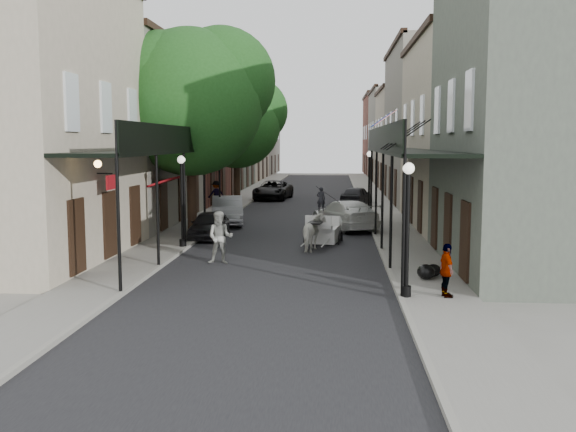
% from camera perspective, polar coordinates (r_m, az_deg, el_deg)
% --- Properties ---
extents(ground, '(140.00, 140.00, 0.00)m').
position_cam_1_polar(ground, '(20.19, -1.91, -5.94)').
color(ground, gray).
rests_on(ground, ground).
extents(road, '(8.00, 90.00, 0.01)m').
position_cam_1_polar(road, '(39.89, 1.14, 0.31)').
color(road, black).
rests_on(road, ground).
extents(sidewalk_left, '(2.20, 90.00, 0.12)m').
position_cam_1_polar(sidewalk_left, '(40.46, -5.94, 0.44)').
color(sidewalk_left, gray).
rests_on(sidewalk_left, ground).
extents(sidewalk_right, '(2.20, 90.00, 0.12)m').
position_cam_1_polar(sidewalk_right, '(39.94, 8.33, 0.33)').
color(sidewalk_right, gray).
rests_on(sidewalk_right, ground).
extents(building_row_left, '(5.00, 80.00, 10.50)m').
position_cam_1_polar(building_row_left, '(50.74, -8.05, 7.53)').
color(building_row_left, '#B7A992').
rests_on(building_row_left, ground).
extents(building_row_right, '(5.00, 80.00, 10.50)m').
position_cam_1_polar(building_row_right, '(50.02, 11.76, 7.47)').
color(building_row_right, gray).
rests_on(building_row_right, ground).
extents(gallery_left, '(2.20, 18.05, 4.88)m').
position_cam_1_polar(gallery_left, '(27.46, -10.41, 5.81)').
color(gallery_left, black).
rests_on(gallery_left, sidewalk_left).
extents(gallery_right, '(2.20, 18.05, 4.88)m').
position_cam_1_polar(gallery_right, '(26.71, 10.01, 5.80)').
color(gallery_right, black).
rests_on(gallery_right, sidewalk_right).
extents(tree_near, '(7.31, 6.80, 9.63)m').
position_cam_1_polar(tree_near, '(30.50, -7.87, 10.51)').
color(tree_near, '#382619').
rests_on(tree_near, sidewalk_left).
extents(tree_far, '(6.45, 6.00, 8.61)m').
position_cam_1_polar(tree_far, '(44.25, -4.10, 8.48)').
color(tree_far, '#382619').
rests_on(tree_far, sidewalk_left).
extents(lamppost_right_near, '(0.32, 0.32, 3.71)m').
position_cam_1_polar(lamppost_right_near, '(17.86, 10.56, -1.02)').
color(lamppost_right_near, black).
rests_on(lamppost_right_near, sidewalk_right).
extents(lamppost_left, '(0.32, 0.32, 3.71)m').
position_cam_1_polar(lamppost_left, '(26.44, -9.40, 1.46)').
color(lamppost_left, black).
rests_on(lamppost_left, sidewalk_left).
extents(lamppost_right_far, '(0.32, 0.32, 3.71)m').
position_cam_1_polar(lamppost_right_far, '(37.72, 7.23, 3.01)').
color(lamppost_right_far, black).
rests_on(lamppost_right_far, sidewalk_right).
extents(horse, '(1.06, 1.87, 1.50)m').
position_cam_1_polar(horse, '(25.86, 2.39, -1.47)').
color(horse, silver).
rests_on(horse, ground).
extents(carriage, '(1.72, 2.37, 2.51)m').
position_cam_1_polar(carriage, '(28.12, 3.22, -0.37)').
color(carriage, black).
rests_on(carriage, ground).
extents(pedestrian_walking, '(0.94, 0.73, 1.91)m').
position_cam_1_polar(pedestrian_walking, '(23.22, -6.04, -1.92)').
color(pedestrian_walking, '#9C9D94').
rests_on(pedestrian_walking, ground).
extents(pedestrian_sidewalk_left, '(1.30, 1.09, 1.74)m').
position_cam_1_polar(pedestrian_sidewalk_left, '(41.88, -6.40, 1.93)').
color(pedestrian_sidewalk_left, gray).
rests_on(pedestrian_sidewalk_left, sidewalk_left).
extents(pedestrian_sidewalk_right, '(0.50, 0.92, 1.50)m').
position_cam_1_polar(pedestrian_sidewalk_right, '(18.21, 13.92, -4.73)').
color(pedestrian_sidewalk_right, gray).
rests_on(pedestrian_sidewalk_right, sidewalk_right).
extents(car_left_near, '(1.49, 3.67, 1.25)m').
position_cam_1_polar(car_left_near, '(29.40, -7.03, -0.79)').
color(car_left_near, black).
rests_on(car_left_near, ground).
extents(car_left_mid, '(2.34, 4.73, 1.49)m').
position_cam_1_polar(car_left_mid, '(34.27, -5.41, 0.49)').
color(car_left_mid, '#99989E').
rests_on(car_left_mid, ground).
extents(car_left_far, '(2.94, 5.44, 1.45)m').
position_cam_1_polar(car_left_far, '(48.95, -1.33, 2.33)').
color(car_left_far, black).
rests_on(car_left_far, ground).
extents(car_right_near, '(3.81, 5.48, 1.47)m').
position_cam_1_polar(car_right_near, '(32.35, 5.09, 0.11)').
color(car_right_near, silver).
rests_on(car_right_near, ground).
extents(car_right_far, '(2.60, 4.25, 1.35)m').
position_cam_1_polar(car_right_far, '(44.43, 6.11, 1.79)').
color(car_right_far, black).
rests_on(car_right_far, ground).
extents(trash_bags, '(0.83, 0.98, 0.48)m').
position_cam_1_polar(trash_bags, '(20.68, 12.42, -4.82)').
color(trash_bags, black).
rests_on(trash_bags, sidewalk_right).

